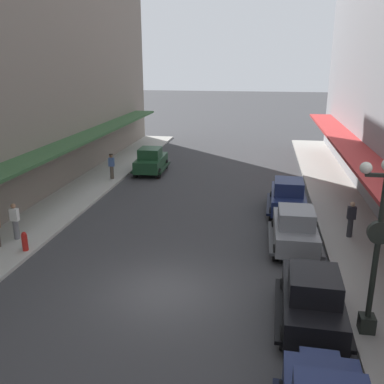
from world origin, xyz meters
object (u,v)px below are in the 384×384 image
object	(u,v)px
pedestrian_2	(351,219)
pedestrian_3	(112,166)
lamp_post_with_clock	(378,241)
fire_hydrant	(25,241)
parked_car_0	(151,160)
parked_car_2	(288,196)
pedestrian_1	(15,221)
parked_car_4	(295,228)
parked_car_3	(312,297)

from	to	relation	value
pedestrian_2	pedestrian_3	size ratio (longest dim) A/B	0.98
lamp_post_with_clock	fire_hydrant	distance (m)	13.43
parked_car_0	parked_car_2	distance (m)	11.47
pedestrian_1	pedestrian_3	distance (m)	10.28
parked_car_4	lamp_post_with_clock	xyz separation A→B (m)	(1.72, -5.85, 2.04)
pedestrian_2	parked_car_2	bearing A→B (deg)	129.08
parked_car_2	parked_car_4	world-z (taller)	same
lamp_post_with_clock	fire_hydrant	size ratio (longest dim) A/B	6.29
parked_car_2	pedestrian_3	bearing A→B (deg)	158.55
parked_car_0	parked_car_4	bearing A→B (deg)	-50.82
parked_car_2	fire_hydrant	bearing A→B (deg)	-147.76
fire_hydrant	pedestrian_3	xyz separation A→B (m)	(-0.27, 11.32, 0.45)
lamp_post_with_clock	fire_hydrant	xyz separation A→B (m)	(-12.75, 3.46, -2.42)
parked_car_0	parked_car_2	size ratio (longest dim) A/B	1.01
pedestrian_2	lamp_post_with_clock	bearing A→B (deg)	-96.19
parked_car_0	pedestrian_3	size ratio (longest dim) A/B	2.58
parked_car_0	parked_car_4	size ratio (longest dim) A/B	1.01
lamp_post_with_clock	pedestrian_2	xyz separation A→B (m)	(0.78, 7.18, -2.00)
parked_car_3	pedestrian_1	xyz separation A→B (m)	(-12.22, 4.23, 0.05)
parked_car_2	parked_car_4	distance (m)	4.51
parked_car_3	parked_car_4	size ratio (longest dim) A/B	1.01
parked_car_0	parked_car_4	xyz separation A→B (m)	(9.27, -11.37, 0.00)
parked_car_0	parked_car_2	bearing A→B (deg)	-36.76
pedestrian_2	pedestrian_3	world-z (taller)	pedestrian_3
fire_hydrant	pedestrian_1	world-z (taller)	pedestrian_1
parked_car_0	fire_hydrant	bearing A→B (deg)	-97.28
fire_hydrant	lamp_post_with_clock	bearing A→B (deg)	-15.16
parked_car_4	pedestrian_1	world-z (taller)	parked_car_4
parked_car_2	parked_car_3	bearing A→B (deg)	-88.57
pedestrian_3	parked_car_4	bearing A→B (deg)	-38.27
parked_car_0	parked_car_3	distance (m)	19.39
parked_car_3	lamp_post_with_clock	world-z (taller)	lamp_post_with_clock
parked_car_2	pedestrian_2	distance (m)	4.09
parked_car_4	lamp_post_with_clock	size ratio (longest dim) A/B	0.83
parked_car_4	pedestrian_3	world-z (taller)	parked_car_4
parked_car_2	fire_hydrant	size ratio (longest dim) A/B	5.23
parked_car_3	parked_car_4	distance (m)	5.57
parked_car_4	lamp_post_with_clock	bearing A→B (deg)	-73.61
parked_car_3	fire_hydrant	size ratio (longest dim) A/B	5.24
parked_car_2	parked_car_4	xyz separation A→B (m)	(0.08, -4.51, 0.00)
parked_car_4	pedestrian_2	distance (m)	2.83
lamp_post_with_clock	parked_car_4	bearing A→B (deg)	106.39
lamp_post_with_clock	pedestrian_3	bearing A→B (deg)	131.40
parked_car_4	pedestrian_3	distance (m)	14.40
parked_car_2	parked_car_4	size ratio (longest dim) A/B	1.00
parked_car_2	parked_car_3	distance (m)	10.08
pedestrian_2	pedestrian_3	bearing A→B (deg)	151.20
parked_car_0	parked_car_3	xyz separation A→B (m)	(9.44, -16.94, 0.00)
parked_car_4	pedestrian_1	size ratio (longest dim) A/B	2.61
parked_car_3	parked_car_4	world-z (taller)	same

